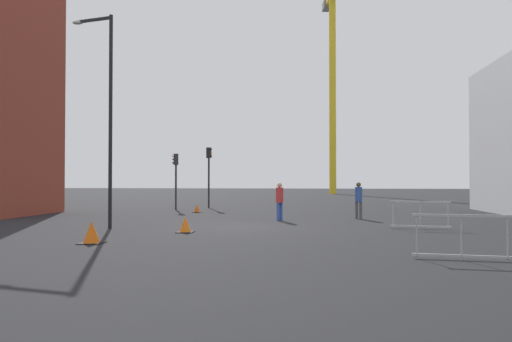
% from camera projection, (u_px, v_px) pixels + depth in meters
% --- Properties ---
extents(ground, '(160.00, 160.00, 0.00)m').
position_uv_depth(ground, '(242.00, 227.00, 18.66)').
color(ground, black).
extents(construction_crane, '(2.69, 13.03, 27.12)m').
position_uv_depth(construction_crane, '(333.00, 67.00, 61.32)').
color(construction_crane, yellow).
rests_on(construction_crane, ground).
extents(streetlamp_tall, '(1.83, 0.52, 8.32)m').
position_uv_depth(streetlamp_tall, '(106.00, 104.00, 17.99)').
color(streetlamp_tall, black).
rests_on(streetlamp_tall, ground).
extents(traffic_light_far, '(0.39, 0.28, 4.04)m').
position_uv_depth(traffic_light_far, '(209.00, 167.00, 30.84)').
color(traffic_light_far, '#232326').
rests_on(traffic_light_far, ground).
extents(traffic_light_median, '(0.39, 0.29, 3.52)m').
position_uv_depth(traffic_light_median, '(176.00, 172.00, 28.93)').
color(traffic_light_median, '#2D2D30').
rests_on(traffic_light_median, ground).
extents(pedestrian_walking, '(0.34, 0.34, 1.76)m').
position_uv_depth(pedestrian_walking, '(280.00, 198.00, 21.32)').
color(pedestrian_walking, '#33519E').
rests_on(pedestrian_walking, ground).
extents(pedestrian_waiting, '(0.34, 0.34, 1.77)m').
position_uv_depth(pedestrian_waiting, '(359.00, 198.00, 22.29)').
color(pedestrian_waiting, '#4C4C51').
rests_on(pedestrian_waiting, ground).
extents(safety_barrier_left_run, '(2.21, 0.36, 1.08)m').
position_uv_depth(safety_barrier_left_run, '(420.00, 214.00, 17.75)').
color(safety_barrier_left_run, '#B2B5BA').
rests_on(safety_barrier_left_run, ground).
extents(safety_barrier_right_run, '(2.21, 0.30, 1.08)m').
position_uv_depth(safety_barrier_right_run, '(461.00, 236.00, 10.87)').
color(safety_barrier_right_run, '#9EA0A5').
rests_on(safety_barrier_right_run, ground).
extents(traffic_cone_striped, '(0.57, 0.57, 0.58)m').
position_uv_depth(traffic_cone_striped, '(185.00, 225.00, 16.56)').
color(traffic_cone_striped, black).
rests_on(traffic_cone_striped, ground).
extents(traffic_cone_orange, '(0.48, 0.48, 0.49)m').
position_uv_depth(traffic_cone_orange, '(197.00, 209.00, 26.61)').
color(traffic_cone_orange, black).
rests_on(traffic_cone_orange, ground).
extents(traffic_cone_on_verge, '(0.66, 0.66, 0.67)m').
position_uv_depth(traffic_cone_on_verge, '(92.00, 233.00, 13.72)').
color(traffic_cone_on_verge, black).
rests_on(traffic_cone_on_verge, ground).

